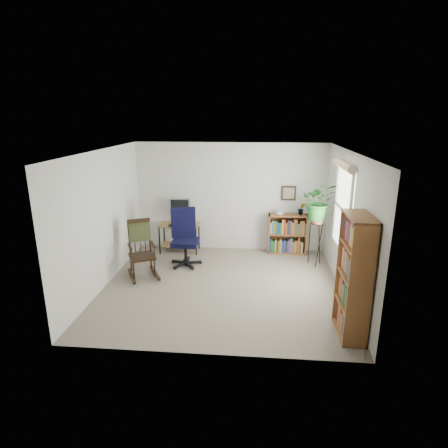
# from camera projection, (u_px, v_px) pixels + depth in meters

# --- Properties ---
(floor) EXTENTS (4.20, 4.00, 0.00)m
(floor) POSITION_uv_depth(u_px,v_px,m) (222.00, 286.00, 6.73)
(floor) COLOR gray
(floor) RESTS_ON ground
(ceiling) EXTENTS (4.20, 4.00, 0.00)m
(ceiling) POSITION_uv_depth(u_px,v_px,m) (222.00, 151.00, 6.06)
(ceiling) COLOR silver
(ceiling) RESTS_ON ground
(wall_back) EXTENTS (4.20, 0.00, 2.40)m
(wall_back) POSITION_uv_depth(u_px,v_px,m) (230.00, 197.00, 8.31)
(wall_back) COLOR silver
(wall_back) RESTS_ON ground
(wall_front) EXTENTS (4.20, 0.00, 2.40)m
(wall_front) POSITION_uv_depth(u_px,v_px,m) (206.00, 268.00, 4.48)
(wall_front) COLOR silver
(wall_front) RESTS_ON ground
(wall_left) EXTENTS (0.00, 4.00, 2.40)m
(wall_left) POSITION_uv_depth(u_px,v_px,m) (103.00, 219.00, 6.57)
(wall_left) COLOR silver
(wall_left) RESTS_ON ground
(wall_right) EXTENTS (0.00, 4.00, 2.40)m
(wall_right) POSITION_uv_depth(u_px,v_px,m) (348.00, 225.00, 6.21)
(wall_right) COLOR silver
(wall_right) RESTS_ON ground
(window) EXTENTS (0.12, 1.20, 1.50)m
(window) POSITION_uv_depth(u_px,v_px,m) (342.00, 209.00, 6.45)
(window) COLOR silver
(window) RESTS_ON wall_right
(desk) EXTENTS (0.88, 0.48, 0.63)m
(desk) POSITION_uv_depth(u_px,v_px,m) (180.00, 238.00, 8.36)
(desk) COLOR olive
(desk) RESTS_ON floor
(monitor) EXTENTS (0.46, 0.16, 0.56)m
(monitor) POSITION_uv_depth(u_px,v_px,m) (180.00, 210.00, 8.33)
(monitor) COLOR #B8B8BD
(monitor) RESTS_ON desk
(keyboard) EXTENTS (0.40, 0.15, 0.02)m
(keyboard) POSITION_uv_depth(u_px,v_px,m) (178.00, 225.00, 8.16)
(keyboard) COLOR black
(keyboard) RESTS_ON desk
(office_chair) EXTENTS (0.81, 0.81, 1.18)m
(office_chair) POSITION_uv_depth(u_px,v_px,m) (185.00, 238.00, 7.50)
(office_chair) COLOR black
(office_chair) RESTS_ON floor
(rocking_chair) EXTENTS (0.93, 1.11, 1.11)m
(rocking_chair) POSITION_uv_depth(u_px,v_px,m) (142.00, 249.00, 6.99)
(rocking_chair) COLOR black
(rocking_chair) RESTS_ON floor
(low_bookshelf) EXTENTS (0.83, 0.28, 0.88)m
(low_bookshelf) POSITION_uv_depth(u_px,v_px,m) (287.00, 234.00, 8.24)
(low_bookshelf) COLOR brown
(low_bookshelf) RESTS_ON floor
(tall_bookshelf) EXTENTS (0.32, 0.75, 1.72)m
(tall_bookshelf) POSITION_uv_depth(u_px,v_px,m) (354.00, 277.00, 5.05)
(tall_bookshelf) COLOR brown
(tall_bookshelf) RESTS_ON floor
(plant_stand) EXTENTS (0.36, 0.36, 1.03)m
(plant_stand) POSITION_uv_depth(u_px,v_px,m) (316.00, 241.00, 7.56)
(plant_stand) COLOR black
(plant_stand) RESTS_ON floor
(spider_plant) EXTENTS (1.69, 1.88, 1.46)m
(spider_plant) POSITION_uv_depth(u_px,v_px,m) (320.00, 183.00, 7.23)
(spider_plant) COLOR #246826
(spider_plant) RESTS_ON plant_stand
(potted_plant_small) EXTENTS (0.13, 0.24, 0.11)m
(potted_plant_small) POSITION_uv_depth(u_px,v_px,m) (301.00, 212.00, 8.08)
(potted_plant_small) COLOR #246826
(potted_plant_small) RESTS_ON low_bookshelf
(framed_picture) EXTENTS (0.32, 0.04, 0.32)m
(framed_picture) POSITION_uv_depth(u_px,v_px,m) (289.00, 193.00, 8.13)
(framed_picture) COLOR black
(framed_picture) RESTS_ON wall_back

